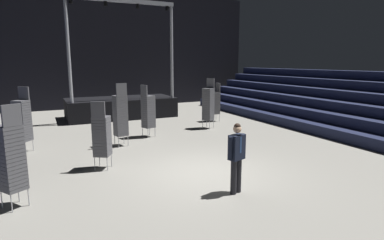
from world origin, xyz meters
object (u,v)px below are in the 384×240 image
object	(u,v)px
stage_riser	(121,106)
chair_stack_front_left	(215,102)
chair_stack_front_right	(22,120)
man_with_tie	(237,154)
chair_stack_rear_right	(102,135)
chair_stack_rear_left	(11,157)
chair_stack_mid_right	(120,115)
chair_stack_mid_left	(208,104)
chair_stack_mid_centre	(148,111)

from	to	relation	value
stage_riser	chair_stack_front_left	size ratio (longest dim) A/B	3.10
chair_stack_front_left	chair_stack_front_right	size ratio (longest dim) A/B	0.89
chair_stack_front_left	chair_stack_front_right	bearing A→B (deg)	105.56
man_with_tie	chair_stack_rear_right	world-z (taller)	chair_stack_rear_right
chair_stack_front_right	chair_stack_rear_right	size ratio (longest dim) A/B	1.12
chair_stack_front_right	chair_stack_rear_left	world-z (taller)	same
stage_riser	chair_stack_mid_right	distance (m)	6.57
chair_stack_mid_left	chair_stack_mid_right	xyz separation A→B (m)	(-4.54, -1.43, 0.00)
man_with_tie	chair_stack_rear_left	xyz separation A→B (m)	(-4.81, 1.45, 0.17)
chair_stack_mid_centre	chair_stack_mid_right	bearing A→B (deg)	-75.23
man_with_tie	chair_stack_rear_left	world-z (taller)	chair_stack_rear_left
man_with_tie	chair_stack_mid_right	xyz separation A→B (m)	(-1.48, 5.64, 0.21)
chair_stack_front_right	man_with_tie	bearing A→B (deg)	165.23
chair_stack_front_left	chair_stack_rear_right	distance (m)	8.65
chair_stack_rear_right	chair_stack_rear_left	bearing A→B (deg)	-110.29
man_with_tie	chair_stack_mid_centre	distance (m)	6.61
chair_stack_front_left	chair_stack_mid_left	bearing A→B (deg)	142.56
stage_riser	chair_stack_rear_right	xyz separation A→B (m)	(-2.61, -8.76, 0.35)
chair_stack_front_right	chair_stack_rear_left	xyz separation A→B (m)	(-0.04, -4.86, 0.00)
chair_stack_mid_left	chair_stack_rear_right	world-z (taller)	chair_stack_mid_left
stage_riser	man_with_tie	world-z (taller)	stage_riser
chair_stack_mid_centre	stage_riser	bearing A→B (deg)	158.95
man_with_tie	chair_stack_front_right	distance (m)	7.92
chair_stack_rear_left	stage_riser	bearing A→B (deg)	32.17
chair_stack_front_left	chair_stack_rear_right	xyz separation A→B (m)	(-6.85, -5.28, 0.00)
chair_stack_mid_centre	chair_stack_rear_right	distance (m)	4.19
chair_stack_rear_right	chair_stack_front_right	bearing A→B (deg)	156.16
man_with_tie	chair_stack_front_left	size ratio (longest dim) A/B	0.85
chair_stack_rear_right	chair_stack_mid_centre	bearing A→B (deg)	83.91
stage_riser	chair_stack_front_left	world-z (taller)	stage_riser
stage_riser	man_with_tie	size ratio (longest dim) A/B	3.66
chair_stack_mid_left	chair_stack_mid_right	size ratio (longest dim) A/B	1.00
chair_stack_mid_right	chair_stack_rear_left	size ratio (longest dim) A/B	1.04
chair_stack_mid_left	chair_stack_rear_left	bearing A→B (deg)	94.22
chair_stack_front_right	chair_stack_mid_right	xyz separation A→B (m)	(3.30, -0.68, 0.04)
chair_stack_mid_centre	chair_stack_rear_right	xyz separation A→B (m)	(-2.51, -3.36, -0.08)
chair_stack_rear_right	chair_stack_mid_left	bearing A→B (deg)	64.72
chair_stack_front_left	chair_stack_rear_right	world-z (taller)	same
stage_riser	chair_stack_rear_right	world-z (taller)	stage_riser
chair_stack_front_right	chair_stack_front_left	bearing A→B (deg)	-128.09
chair_stack_mid_left	stage_riser	bearing A→B (deg)	0.32
man_with_tie	chair_stack_rear_left	bearing A→B (deg)	-34.80
chair_stack_mid_centre	chair_stack_rear_left	world-z (taller)	chair_stack_rear_left
chair_stack_mid_left	chair_stack_front_right	bearing A→B (deg)	64.18
man_with_tie	stage_riser	bearing A→B (deg)	-108.09
chair_stack_front_right	chair_stack_mid_centre	size ratio (longest dim) A/B	1.04
chair_stack_mid_right	stage_riser	bearing A→B (deg)	66.44
chair_stack_mid_left	chair_stack_mid_centre	distance (m)	3.17
man_with_tie	chair_stack_front_left	distance (m)	9.53
man_with_tie	chair_stack_mid_left	xyz separation A→B (m)	(3.06, 7.06, 0.21)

